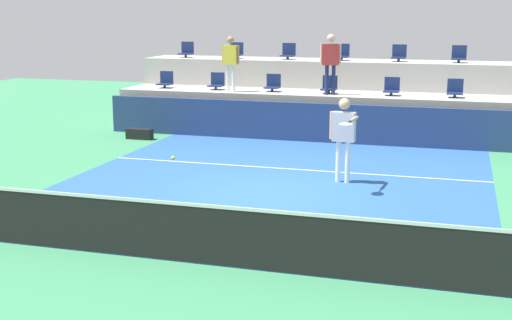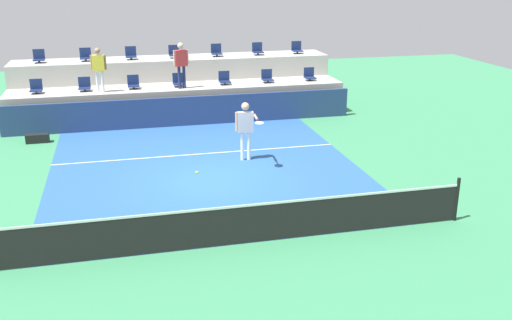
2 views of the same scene
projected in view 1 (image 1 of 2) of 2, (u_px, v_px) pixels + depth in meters
name	position (u px, v px, depth m)	size (l,w,h in m)	color
ground_plane	(263.00, 195.00, 13.86)	(40.00, 40.00, 0.00)	#388456
court_inner_paint	(276.00, 183.00, 14.79)	(9.00, 10.00, 0.01)	#285693
court_service_line	(291.00, 169.00, 16.10)	(9.00, 0.06, 0.00)	white
tennis_net	(187.00, 230.00, 10.00)	(10.48, 0.08, 1.07)	black
sponsor_backboard	(322.00, 123.00, 19.36)	(13.00, 0.16, 1.10)	navy
seating_tier_lower	(330.00, 114.00, 20.56)	(13.00, 1.80, 1.25)	#ADAAA3
seating_tier_upper	(341.00, 93.00, 22.16)	(13.00, 1.80, 2.10)	#ADAAA3
stadium_chair_lower_far_left	(166.00, 81.00, 21.80)	(0.44, 0.40, 0.52)	#2D2D33
stadium_chair_lower_left	(217.00, 82.00, 21.32)	(0.44, 0.40, 0.52)	#2D2D33
stadium_chair_lower_mid_left	(273.00, 84.00, 20.82)	(0.44, 0.40, 0.52)	#2D2D33
stadium_chair_lower_center	(329.00, 86.00, 20.33)	(0.44, 0.40, 0.52)	#2D2D33
stadium_chair_lower_mid_right	(392.00, 88.00, 19.83)	(0.44, 0.40, 0.52)	#2D2D33
stadium_chair_lower_right	(455.00, 90.00, 19.33)	(0.44, 0.40, 0.52)	#2D2D33
stadium_chair_upper_far_left	(187.00, 51.00, 23.31)	(0.44, 0.40, 0.52)	#2D2D33
stadium_chair_upper_left	(236.00, 52.00, 22.82)	(0.44, 0.40, 0.52)	#2D2D33
stadium_chair_upper_mid_left	(288.00, 53.00, 22.32)	(0.44, 0.40, 0.52)	#2D2D33
stadium_chair_upper_center	(342.00, 54.00, 21.83)	(0.44, 0.40, 0.52)	#2D2D33
stadium_chair_upper_mid_right	(399.00, 54.00, 21.33)	(0.44, 0.40, 0.52)	#2D2D33
stadium_chair_upper_right	(459.00, 56.00, 20.83)	(0.44, 0.40, 0.52)	#2D2D33
tennis_player	(344.00, 131.00, 14.62)	(0.65, 1.27, 1.83)	white
spectator_in_white	(231.00, 58.00, 20.63)	(0.58, 0.25, 1.65)	white
spectator_in_grey	(331.00, 58.00, 19.77)	(0.61, 0.28, 1.74)	navy
tennis_ball	(173.00, 158.00, 11.20)	(0.07, 0.07, 0.07)	#CCE033
equipment_bag	(140.00, 134.00, 19.91)	(0.76, 0.28, 0.30)	black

